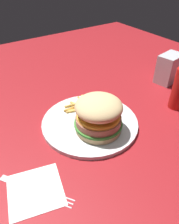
{
  "coord_description": "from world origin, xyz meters",
  "views": [
    {
      "loc": [
        -0.25,
        -0.39,
        0.4
      ],
      "look_at": [
        0.02,
        0.0,
        0.04
      ],
      "focal_mm": 34.78,
      "sensor_mm": 36.0,
      "label": 1
    }
  ],
  "objects_px": {
    "napkin": "(35,190)",
    "napkin_dispenser": "(169,68)",
    "plate": "(90,122)",
    "fork": "(36,190)",
    "sandwich": "(99,115)",
    "fries_pile": "(80,105)"
  },
  "relations": [
    {
      "from": "napkin",
      "to": "napkin_dispenser",
      "type": "bearing_deg",
      "value": 14.79
    },
    {
      "from": "plate",
      "to": "fork",
      "type": "xyz_separation_m",
      "value": [
        -0.21,
        -0.11,
        -0.0
      ]
    },
    {
      "from": "napkin",
      "to": "napkin_dispenser",
      "type": "relative_size",
      "value": 1.06
    },
    {
      "from": "sandwich",
      "to": "fork",
      "type": "relative_size",
      "value": 0.84
    },
    {
      "from": "plate",
      "to": "fries_pile",
      "type": "height_order",
      "value": "fries_pile"
    },
    {
      "from": "sandwich",
      "to": "fries_pile",
      "type": "height_order",
      "value": "sandwich"
    },
    {
      "from": "napkin_dispenser",
      "to": "napkin",
      "type": "bearing_deg",
      "value": -174.65
    },
    {
      "from": "napkin_dispenser",
      "to": "fries_pile",
      "type": "bearing_deg",
      "value": 166.06
    },
    {
      "from": "plate",
      "to": "sandwich",
      "type": "bearing_deg",
      "value": -92.16
    },
    {
      "from": "sandwich",
      "to": "fries_pile",
      "type": "distance_m",
      "value": 0.13
    },
    {
      "from": "fries_pile",
      "to": "napkin",
      "type": "xyz_separation_m",
      "value": [
        -0.23,
        -0.19,
        -0.02
      ]
    },
    {
      "from": "plate",
      "to": "napkin_dispenser",
      "type": "height_order",
      "value": "napkin_dispenser"
    },
    {
      "from": "plate",
      "to": "napkin",
      "type": "distance_m",
      "value": 0.24
    },
    {
      "from": "sandwich",
      "to": "napkin",
      "type": "height_order",
      "value": "sandwich"
    },
    {
      "from": "fries_pile",
      "to": "fork",
      "type": "bearing_deg",
      "value": -140.71
    },
    {
      "from": "plate",
      "to": "fries_pile",
      "type": "xyz_separation_m",
      "value": [
        0.02,
        0.07,
        0.01
      ]
    },
    {
      "from": "fork",
      "to": "napkin",
      "type": "bearing_deg",
      "value": 124.25
    },
    {
      "from": "fries_pile",
      "to": "napkin",
      "type": "relative_size",
      "value": 0.91
    },
    {
      "from": "napkin_dispenser",
      "to": "fork",
      "type": "bearing_deg",
      "value": -174.51
    },
    {
      "from": "plate",
      "to": "napkin",
      "type": "xyz_separation_m",
      "value": [
        -0.21,
        -0.11,
        -0.01
      ]
    },
    {
      "from": "fork",
      "to": "napkin_dispenser",
      "type": "distance_m",
      "value": 0.62
    },
    {
      "from": "fork",
      "to": "sandwich",
      "type": "bearing_deg",
      "value": 18.71
    }
  ]
}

